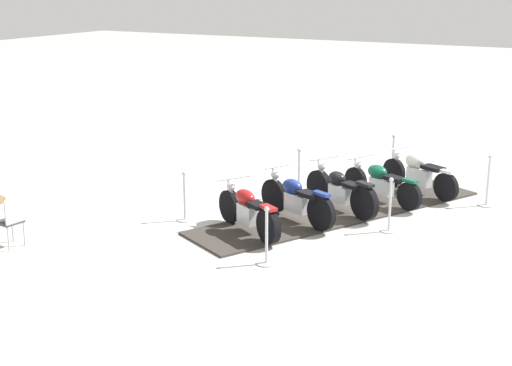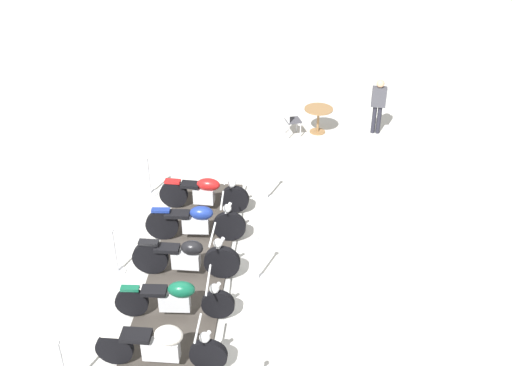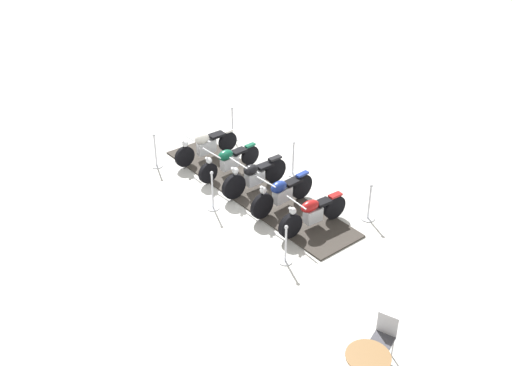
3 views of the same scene
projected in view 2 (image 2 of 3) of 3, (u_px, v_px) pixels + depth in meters
The scene contains 14 objects.
ground_plane at pixel (187, 276), 12.08m from camera, with size 80.00×80.00×0.00m, color silver.
display_platform at pixel (187, 275), 12.07m from camera, with size 6.84×1.54×0.04m, color #38332D.
motorcycle_cream at pixel (163, 345), 9.84m from camera, with size 2.01×1.12×0.93m.
motorcycle_forest at pixel (177, 298), 10.85m from camera, with size 2.03×1.12×0.89m.
motorcycle_black at pixel (187, 257), 11.82m from camera, with size 1.97×1.15×1.04m.
motorcycle_navy at pixel (197, 221), 12.79m from camera, with size 2.00×1.04×1.03m.
motorcycle_maroon at pixel (205, 193), 13.78m from camera, with size 1.87×1.18×0.96m.
stanchion_left_rear at pixel (149, 183), 14.47m from camera, with size 0.36×0.36×1.03m.
stanchion_right_mid at pixel (258, 266), 11.80m from camera, with size 0.35×0.35×1.13m.
stanchion_right_rear at pixel (267, 187), 14.26m from camera, with size 0.33×0.33×1.03m.
stanchion_left_mid at pixel (116, 258), 11.99m from camera, with size 0.33×0.33×1.08m.
cafe_table at pixel (318, 114), 17.09m from camera, with size 0.81×0.81×0.74m.
cafe_chair_near_table at pixel (291, 118), 16.92m from camera, with size 0.45×0.45×0.95m.
bystander_person at pixel (378, 102), 16.84m from camera, with size 0.46×0.40×1.62m.
Camera 2 is at (2.21, 9.08, 7.99)m, focal length 42.36 mm.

